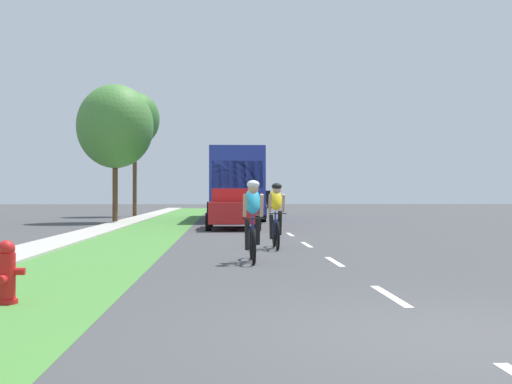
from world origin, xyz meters
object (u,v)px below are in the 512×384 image
object	(u,v)px
cyclist_lead	(253,220)
pickup_black	(260,199)
suv_silver	(234,199)
fire_hydrant_red	(6,273)
bus_blue	(235,181)
street_tree_near	(115,127)
cyclist_trailing	(276,215)
sedan_red	(233,208)
street_tree_far	(135,120)

from	to	relation	value
cyclist_lead	pickup_black	distance (m)	50.22
cyclist_lead	suv_silver	world-z (taller)	suv_silver
fire_hydrant_red	cyclist_lead	bearing A→B (deg)	56.34
fire_hydrant_red	bus_blue	size ratio (longest dim) A/B	0.07
suv_silver	street_tree_near	bearing A→B (deg)	-105.63
cyclist_trailing	fire_hydrant_red	bearing A→B (deg)	-116.21
fire_hydrant_red	suv_silver	xyz separation A→B (m)	(3.33, 43.29, 0.58)
fire_hydrant_red	cyclist_lead	xyz separation A→B (m)	(3.16, 4.74, 0.44)
sedan_red	street_tree_far	bearing A→B (deg)	111.63
fire_hydrant_red	street_tree_near	size ratio (longest dim) A/B	0.12
sedan_red	street_tree_far	xyz separation A→B (m)	(-5.58, 14.08, 4.91)
fire_hydrant_red	pickup_black	bearing A→B (deg)	83.77
bus_blue	suv_silver	bearing A→B (deg)	89.51
street_tree_near	bus_blue	bearing A→B (deg)	36.05
bus_blue	street_tree_near	world-z (taller)	street_tree_near
street_tree_far	cyclist_lead	bearing A→B (deg)	-77.55
cyclist_trailing	street_tree_far	bearing A→B (deg)	105.64
suv_silver	fire_hydrant_red	bearing A→B (deg)	-94.40
bus_blue	street_tree_near	xyz separation A→B (m)	(-5.62, -4.09, 2.46)
bus_blue	fire_hydrant_red	bearing A→B (deg)	-96.78
bus_blue	sedan_red	bearing A→B (deg)	-91.52
bus_blue	pickup_black	world-z (taller)	bus_blue
cyclist_lead	suv_silver	distance (m)	38.54
fire_hydrant_red	street_tree_near	world-z (taller)	street_tree_near
pickup_black	street_tree_far	xyz separation A→B (m)	(-8.65, -23.80, 4.86)
sedan_red	bus_blue	world-z (taller)	bus_blue
bus_blue	pickup_black	size ratio (longest dim) A/B	2.27
bus_blue	street_tree_near	distance (m)	7.37
cyclist_lead	bus_blue	bearing A→B (deg)	89.92
sedan_red	suv_silver	world-z (taller)	suv_silver
cyclist_lead	suv_silver	size ratio (longest dim) A/B	0.37
cyclist_lead	street_tree_far	xyz separation A→B (m)	(-5.81, 26.33, 4.87)
cyclist_trailing	bus_blue	xyz separation A→B (m)	(-0.66, 18.98, 1.17)
bus_blue	cyclist_trailing	bearing A→B (deg)	-88.00
suv_silver	street_tree_far	bearing A→B (deg)	-116.11
pickup_black	fire_hydrant_red	bearing A→B (deg)	-96.23
cyclist_lead	bus_blue	size ratio (longest dim) A/B	0.15
suv_silver	sedan_red	bearing A→B (deg)	-90.88
fire_hydrant_red	cyclist_trailing	distance (m)	8.73
cyclist_lead	pickup_black	size ratio (longest dim) A/B	0.34
street_tree_near	cyclist_lead	bearing A→B (deg)	-72.73
cyclist_trailing	street_tree_near	distance (m)	16.56
cyclist_lead	street_tree_near	world-z (taller)	street_tree_near
fire_hydrant_red	street_tree_far	xyz separation A→B (m)	(-2.66, 31.08, 5.31)
sedan_red	fire_hydrant_red	bearing A→B (deg)	-99.77
fire_hydrant_red	street_tree_near	distance (m)	23.20
cyclist_lead	sedan_red	bearing A→B (deg)	91.08
sedan_red	pickup_black	distance (m)	38.00
fire_hydrant_red	cyclist_trailing	size ratio (longest dim) A/B	0.44
cyclist_lead	sedan_red	distance (m)	12.26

